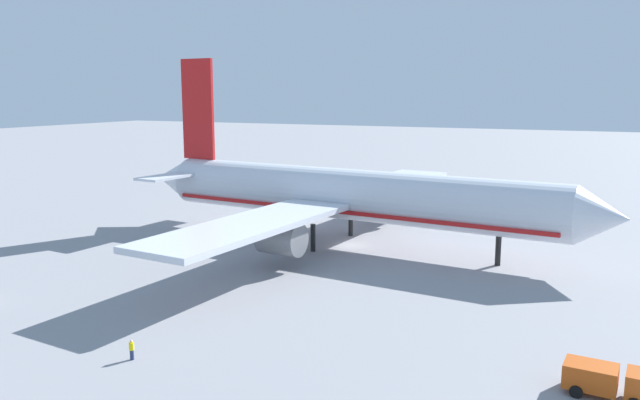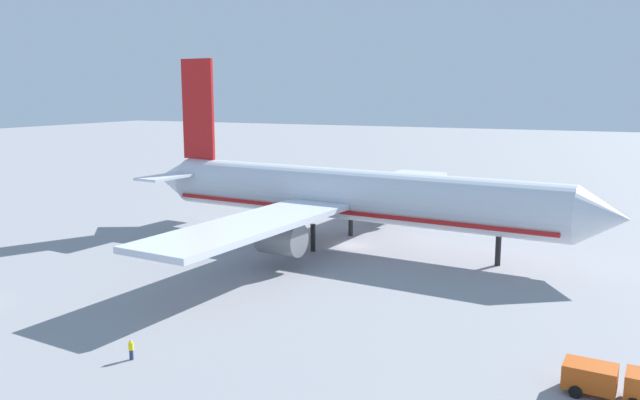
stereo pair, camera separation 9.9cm
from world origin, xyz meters
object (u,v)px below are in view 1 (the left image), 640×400
service_truck_2 (607,379)px  baggage_cart_1 (584,197)px  traffic_cone_1 (248,189)px  airliner (343,195)px  ground_worker_4 (132,350)px

service_truck_2 → baggage_cart_1: size_ratio=1.79×
service_truck_2 → traffic_cone_1: 100.68m
airliner → traffic_cone_1: airliner is taller
airliner → ground_worker_4: size_ratio=42.73×
baggage_cart_1 → ground_worker_4: bearing=-107.1°
airliner → service_truck_2: size_ratio=12.10×
service_truck_2 → ground_worker_4: service_truck_2 is taller
service_truck_2 → traffic_cone_1: size_ratio=10.74×
baggage_cart_1 → service_truck_2: bearing=-86.6°
airliner → service_truck_2: (34.32, -33.45, -5.78)m
airliner → traffic_cone_1: 53.18m
service_truck_2 → traffic_cone_1: (-72.42, 69.93, -1.01)m
baggage_cart_1 → traffic_cone_1: bearing=-166.6°
baggage_cart_1 → traffic_cone_1: baggage_cart_1 is taller
baggage_cart_1 → traffic_cone_1: (-67.26, -16.04, -0.56)m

